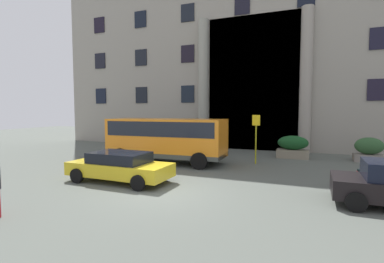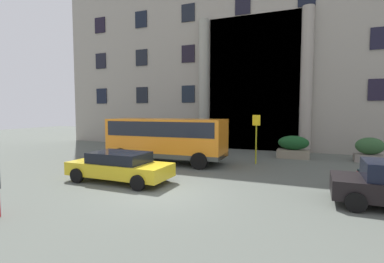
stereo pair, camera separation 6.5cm
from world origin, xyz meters
name	(u,v)px [view 1 (the left image)]	position (x,y,z in m)	size (l,w,h in m)	color
ground_plane	(163,194)	(0.00, 0.00, -0.06)	(80.00, 64.00, 0.12)	#545952
office_building_facade	(253,33)	(0.00, 17.48, 10.08)	(34.10, 9.67, 20.18)	gray
orange_minibus	(166,136)	(-2.69, 5.50, 1.56)	(6.97, 2.83, 2.59)	orange
bus_stop_sign	(256,134)	(2.20, 7.23, 1.74)	(0.44, 0.08, 2.82)	#9A9C14
hedge_planter_far_west	(293,147)	(4.07, 10.11, 0.70)	(1.98, 0.94, 1.46)	gray
hedge_planter_east	(163,140)	(-5.44, 10.17, 0.78)	(1.47, 0.91, 1.61)	slate
hedge_planter_far_east	(200,143)	(-2.41, 10.38, 0.67)	(1.83, 0.97, 1.39)	#67625C
hedge_planter_entrance_left	(369,150)	(8.36, 10.40, 0.71)	(1.64, 0.93, 1.47)	slate
parked_estate_mid	(120,166)	(-2.52, 0.79, 0.67)	(4.56, 2.05, 1.29)	gold
scooter_by_planter	(369,179)	(7.22, 3.24, 0.46)	(2.04, 0.55, 0.89)	black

